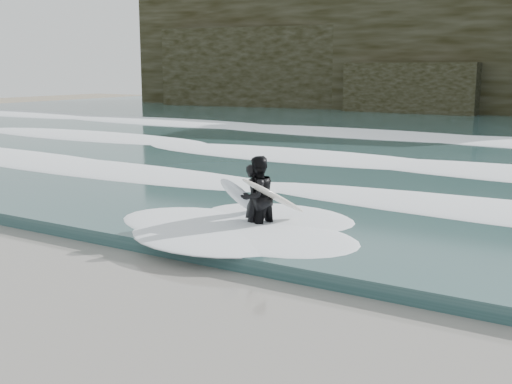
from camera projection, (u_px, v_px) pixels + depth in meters
ground at (45, 307)px, 9.95m from camera, size 120.00×120.00×0.00m
sea at (481, 134)px, 34.11m from camera, size 90.00×52.00×0.30m
foam_near at (310, 190)px, 17.38m from camera, size 60.00×3.20×0.20m
foam_mid at (398, 158)px, 23.22m from camera, size 60.00×4.00×0.24m
foam_far at (462, 135)px, 30.72m from camera, size 60.00×4.80×0.30m
surfer_left at (251, 200)px, 14.09m from camera, size 1.05×1.73×1.59m
surfer_right at (259, 197)px, 13.85m from camera, size 1.39×1.84×1.80m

